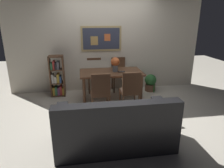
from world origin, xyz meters
The scene contains 12 objects.
ground_plane centered at (0.00, 0.00, 0.00)m, with size 12.00×12.00×0.00m, color beige.
wall_back_with_painting centered at (0.00, 1.44, 1.30)m, with size 5.20×0.14×2.60m.
dining_table centered at (-0.01, 0.54, 0.63)m, with size 1.47×0.83×0.73m.
dining_chair_near_right centered at (0.29, -0.18, 0.54)m, with size 0.40×0.41×0.91m.
dining_chair_near_left centered at (-0.34, -0.19, 0.54)m, with size 0.40×0.41×0.91m.
dining_chair_far_left centered at (-0.35, 1.31, 0.54)m, with size 0.40×0.41×0.91m.
dining_chair_far_right centered at (0.32, 1.27, 0.54)m, with size 0.40×0.41×0.91m.
leather_couch centered at (-0.23, -1.32, 0.31)m, with size 1.80×0.84×0.84m.
bookshelf centered at (-1.33, 1.08, 0.47)m, with size 0.36×0.28×1.05m.
potted_ivy centered at (1.17, 1.04, 0.24)m, with size 0.31×0.32×0.49m.
flower_vase centered at (0.09, 0.53, 0.94)m, with size 0.21×0.21×0.34m.
tv_remote centered at (0.22, 0.44, 0.74)m, with size 0.16×0.05×0.02m.
Camera 1 is at (-0.69, -4.00, 1.93)m, focal length 32.02 mm.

